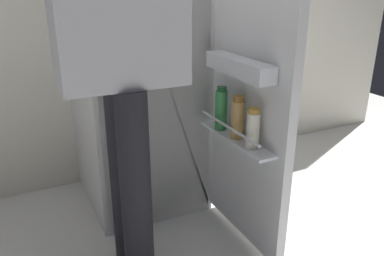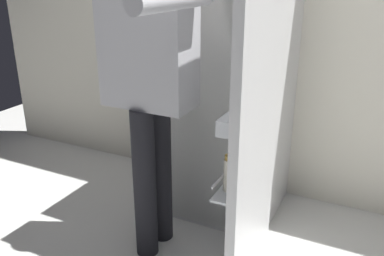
# 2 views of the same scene
# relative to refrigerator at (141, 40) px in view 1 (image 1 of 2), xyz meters

# --- Properties ---
(ground_plane) EXTENTS (6.00, 6.00, 0.00)m
(ground_plane) POSITION_rel_refrigerator_xyz_m (-0.02, -0.52, -0.90)
(ground_plane) COLOR silver
(refrigerator) EXTENTS (0.64, 1.19, 1.81)m
(refrigerator) POSITION_rel_refrigerator_xyz_m (0.00, 0.00, 0.00)
(refrigerator) COLOR white
(refrigerator) RESTS_ON ground_plane
(person) EXTENTS (0.54, 0.77, 1.66)m
(person) POSITION_rel_refrigerator_xyz_m (-0.25, -0.54, 0.10)
(person) COLOR black
(person) RESTS_ON ground_plane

